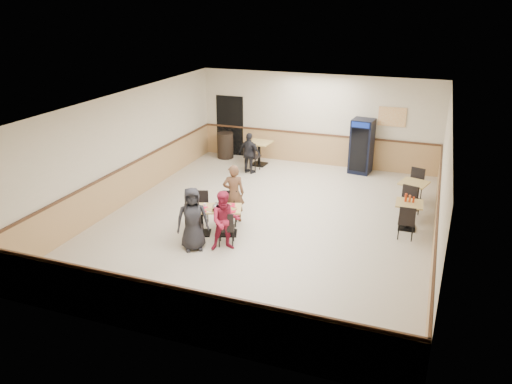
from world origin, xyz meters
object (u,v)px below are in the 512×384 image
at_px(diner_woman_right, 225,221).
at_px(side_table_near, 408,211).
at_px(lone_diner, 250,153).
at_px(main_table, 215,217).
at_px(diner_woman_left, 193,219).
at_px(diner_man_opposite, 234,193).
at_px(trash_bin, 225,145).
at_px(side_table_far, 413,191).
at_px(pepsi_cooler, 362,146).
at_px(back_table, 259,150).

distance_m(diner_woman_right, side_table_near, 4.49).
xyz_separation_m(lone_diner, side_table_near, (5.07, -2.54, -0.21)).
distance_m(main_table, diner_woman_left, 0.91).
relative_size(diner_man_opposite, trash_bin, 1.66).
distance_m(main_table, side_table_far, 5.38).
bearing_deg(diner_man_opposite, side_table_far, -173.01).
height_order(diner_man_opposite, pepsi_cooler, pepsi_cooler).
bearing_deg(back_table, side_table_near, -34.17).
relative_size(side_table_near, back_table, 0.85).
distance_m(main_table, trash_bin, 6.08).
relative_size(diner_woman_right, pepsi_cooler, 0.79).
height_order(back_table, trash_bin, trash_bin).
bearing_deg(pepsi_cooler, diner_man_opposite, -109.44).
xyz_separation_m(diner_woman_right, diner_man_opposite, (-0.41, 1.47, 0.05)).
height_order(diner_man_opposite, side_table_far, diner_man_opposite).
bearing_deg(pepsi_cooler, diner_woman_right, -100.68).
xyz_separation_m(pepsi_cooler, trash_bin, (-4.69, -0.04, -0.42)).
bearing_deg(diner_woman_right, main_table, 102.74).
bearing_deg(diner_woman_right, side_table_far, 17.67).
height_order(pepsi_cooler, trash_bin, pepsi_cooler).
xyz_separation_m(main_table, diner_woman_left, (-0.14, -0.85, 0.28)).
distance_m(side_table_near, trash_bin, 7.48).
bearing_deg(trash_bin, diner_woman_left, -72.54).
xyz_separation_m(lone_diner, pepsi_cooler, (3.31, 1.29, 0.21)).
bearing_deg(trash_bin, diner_woman_right, -66.55).
height_order(side_table_near, trash_bin, trash_bin).
distance_m(side_table_far, back_table, 5.48).
height_order(diner_woman_right, lone_diner, diner_woman_right).
xyz_separation_m(diner_man_opposite, side_table_near, (4.13, 1.03, -0.29)).
bearing_deg(side_table_far, side_table_near, -90.49).
xyz_separation_m(lone_diner, back_table, (0.00, 0.90, -0.13)).
bearing_deg(main_table, side_table_far, 18.56).
xyz_separation_m(diner_woman_left, lone_diner, (-0.67, 5.27, -0.07)).
bearing_deg(lone_diner, diner_woman_left, 109.45).
bearing_deg(diner_woman_left, lone_diner, 65.46).
height_order(main_table, back_table, back_table).
distance_m(diner_woman_right, back_table, 6.09).
height_order(diner_woman_left, lone_diner, diner_woman_left).
bearing_deg(side_table_near, diner_woman_left, -148.18).
xyz_separation_m(diner_woman_left, diner_man_opposite, (0.27, 1.70, 0.01)).
relative_size(diner_woman_right, side_table_far, 1.66).
xyz_separation_m(side_table_far, trash_bin, (-6.46, 2.40, -0.03)).
height_order(diner_woman_right, pepsi_cooler, pepsi_cooler).
bearing_deg(diner_man_opposite, back_table, -101.46).
bearing_deg(main_table, pepsi_cooler, 47.47).
bearing_deg(side_table_far, trash_bin, 159.63).
relative_size(diner_man_opposite, lone_diner, 1.12).
bearing_deg(side_table_near, back_table, 145.83).
xyz_separation_m(diner_woman_left, back_table, (-0.67, 6.17, -0.20)).
distance_m(diner_woman_left, lone_diner, 5.31).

